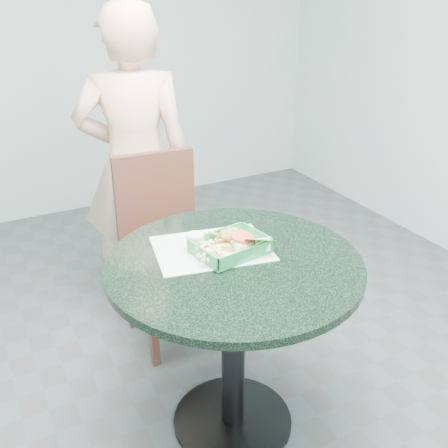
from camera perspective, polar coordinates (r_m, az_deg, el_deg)
name	(u,v)px	position (r m, az deg, el deg)	size (l,w,h in m)	color
floor	(233,421)	(2.33, 0.94, -20.66)	(4.00, 5.00, 0.02)	#303335
wall_back	(60,20)	(4.00, -17.45, 20.45)	(4.00, 0.04, 2.80)	silver
cafe_table	(234,305)	(1.95, 1.06, -8.82)	(0.92, 0.92, 0.75)	black
dining_chair	(164,236)	(2.56, -6.53, -1.33)	(0.39, 0.40, 0.93)	#331D11
diner_person	(135,157)	(2.69, -9.69, 7.25)	(0.62, 0.41, 1.71)	#F3BD93
placemat	(212,253)	(1.94, -1.34, -3.19)	(0.41, 0.31, 0.00)	silver
food_basket	(231,253)	(1.90, 0.75, -3.22)	(0.25, 0.19, 0.05)	#1B8F3F
crab_sandwich	(231,241)	(1.92, 0.79, -1.89)	(0.11, 0.11, 0.07)	gold
fries_pile	(207,251)	(1.88, -1.82, -2.97)	(0.11, 0.11, 0.04)	#F2D58D
sauce_ramekin	(197,240)	(1.92, -2.98, -1.79)	(0.07, 0.07, 0.04)	silver
garnish_cup	(247,248)	(1.89, 2.47, -2.61)	(0.13, 0.13, 0.05)	silver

